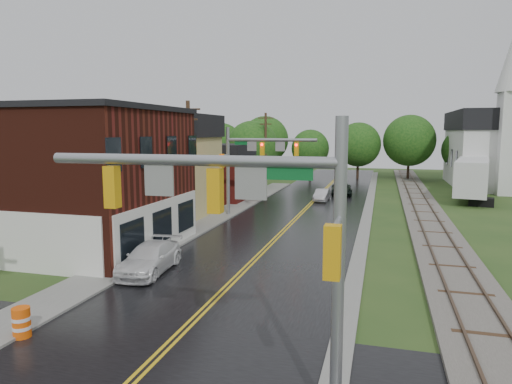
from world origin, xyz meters
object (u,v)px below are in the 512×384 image
at_px(brick_building, 54,177).
at_px(utility_pole_b, 189,162).
at_px(traffic_signal_far, 253,155).
at_px(suv_dark, 341,190).
at_px(pickup_white, 150,258).
at_px(church, 499,140).
at_px(semi_trailer, 473,175).
at_px(construction_barrel, 22,323).
at_px(tree_left_a, 34,154).
at_px(tree_left_e, 253,148).
at_px(sedan_silver, 322,195).
at_px(tree_left_c, 196,152).
at_px(traffic_signal_near, 246,215).
at_px(tree_left_b, 126,143).
at_px(utility_pole_c, 266,150).

relative_size(brick_building, utility_pole_b, 1.59).
relative_size(traffic_signal_far, suv_dark, 1.59).
bearing_deg(pickup_white, suv_dark, 73.35).
distance_m(brick_building, church, 50.58).
bearing_deg(semi_trailer, construction_barrel, -117.82).
xyz_separation_m(tree_left_a, pickup_white, (15.47, -10.29, -4.42)).
height_order(brick_building, church, church).
height_order(brick_building, suv_dark, brick_building).
distance_m(church, traffic_signal_far, 35.59).
bearing_deg(suv_dark, tree_left_a, -144.34).
bearing_deg(utility_pole_b, church, 49.82).
bearing_deg(brick_building, tree_left_e, 83.29).
height_order(tree_left_e, sedan_silver, tree_left_e).
relative_size(tree_left_c, suv_dark, 1.66).
height_order(utility_pole_b, tree_left_a, utility_pole_b).
distance_m(traffic_signal_near, sedan_silver, 35.29).
relative_size(tree_left_a, tree_left_e, 1.06).
bearing_deg(construction_barrel, tree_left_c, 103.84).
relative_size(church, tree_left_b, 2.06).
relative_size(tree_left_a, construction_barrel, 8.32).
relative_size(church, sedan_silver, 5.61).
bearing_deg(traffic_signal_near, tree_left_b, 125.49).
height_order(church, tree_left_a, church).
relative_size(utility_pole_c, tree_left_a, 1.04).
distance_m(utility_pole_c, construction_barrel, 40.26).
relative_size(utility_pole_b, semi_trailer, 0.67).
height_order(traffic_signal_near, traffic_signal_far, same).
distance_m(tree_left_e, construction_barrel, 42.29).
relative_size(traffic_signal_near, tree_left_e, 0.90).
bearing_deg(sedan_silver, utility_pole_c, 139.18).
distance_m(brick_building, sedan_silver, 25.87).
height_order(church, construction_barrel, church).
bearing_deg(tree_left_a, suv_dark, 41.49).
xyz_separation_m(sedan_silver, construction_barrel, (-5.80, -32.92, -0.07)).
bearing_deg(tree_left_c, tree_left_a, -108.43).
relative_size(sedan_silver, semi_trailer, 0.26).
distance_m(traffic_signal_near, pickup_white, 13.12).
distance_m(traffic_signal_near, tree_left_c, 41.67).
distance_m(utility_pole_b, tree_left_b, 14.87).
relative_size(brick_building, utility_pole_c, 1.59).
xyz_separation_m(tree_left_a, semi_trailer, (35.23, 20.72, -2.71)).
distance_m(traffic_signal_near, suv_dark, 39.73).
xyz_separation_m(utility_pole_b, utility_pole_c, (0.00, 22.00, 0.00)).
xyz_separation_m(tree_left_c, sedan_silver, (14.65, -2.98, -3.93)).
bearing_deg(sedan_silver, utility_pole_b, -114.83).
xyz_separation_m(traffic_signal_far, utility_pole_c, (-3.33, 17.00, -0.25)).
distance_m(utility_pole_c, pickup_white, 32.73).
xyz_separation_m(utility_pole_b, construction_barrel, (1.80, -18.00, -4.20)).
bearing_deg(pickup_white, construction_barrel, -98.76).
distance_m(sedan_silver, semi_trailer, 15.77).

